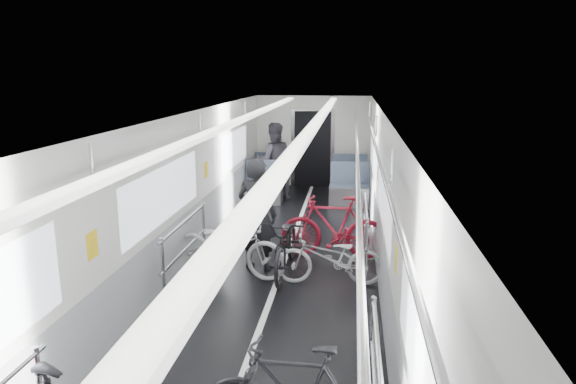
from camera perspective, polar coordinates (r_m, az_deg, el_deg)
name	(u,v)px	position (r m, az deg, el deg)	size (l,w,h in m)	color
car_shell	(288,187)	(8.57, 0.03, 0.53)	(3.02, 14.01, 2.41)	black
bike_left_far	(229,245)	(7.76, -6.61, -5.92)	(0.63, 1.81, 0.95)	#A0A0A4
bike_right_mid	(330,258)	(7.44, 4.66, -7.27)	(0.54, 1.56, 0.82)	#A1A1A6
bike_right_far	(333,227)	(8.48, 5.07, -3.88)	(0.49, 1.75, 1.05)	maroon
bike_aisle	(287,244)	(7.84, -0.15, -5.78)	(0.61, 1.75, 0.92)	black
person_standing	(257,214)	(7.88, -3.46, -2.48)	(0.64, 0.42, 1.76)	black
person_seated	(274,161)	(12.33, -1.59, 3.47)	(0.89, 0.70, 1.84)	#322D35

